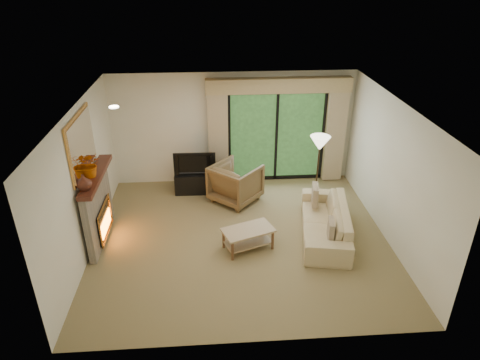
{
  "coord_description": "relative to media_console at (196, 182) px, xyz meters",
  "views": [
    {
      "loc": [
        -0.51,
        -6.74,
        4.71
      ],
      "look_at": [
        0.0,
        0.3,
        1.1
      ],
      "focal_mm": 32.0,
      "sensor_mm": 36.0,
      "label": 1
    }
  ],
  "objects": [
    {
      "name": "media_console",
      "position": [
        0.0,
        0.0,
        0.0
      ],
      "size": [
        0.94,
        0.44,
        0.47
      ],
      "primitive_type": "cube",
      "rotation": [
        0.0,
        0.0,
        -0.02
      ],
      "color": "black",
      "rests_on": "floor"
    },
    {
      "name": "wall_left",
      "position": [
        -1.86,
        -1.95,
        1.07
      ],
      "size": [
        0.0,
        5.0,
        5.0
      ],
      "primitive_type": "plane",
      "rotation": [
        1.57,
        0.0,
        1.57
      ],
      "color": "white",
      "rests_on": "ground"
    },
    {
      "name": "ceiling",
      "position": [
        0.89,
        -1.95,
        2.37
      ],
      "size": [
        5.5,
        5.5,
        0.0
      ],
      "primitive_type": "plane",
      "rotation": [
        3.14,
        0.0,
        0.0
      ],
      "color": "silver",
      "rests_on": "ground"
    },
    {
      "name": "fireplace",
      "position": [
        -1.74,
        -1.75,
        0.45
      ],
      "size": [
        0.24,
        1.7,
        1.37
      ],
      "primitive_type": null,
      "color": "gray",
      "rests_on": "floor"
    },
    {
      "name": "wall_front",
      "position": [
        0.89,
        -4.45,
        1.07
      ],
      "size": [
        5.0,
        0.0,
        5.0
      ],
      "primitive_type": "plane",
      "rotation": [
        -1.57,
        0.0,
        0.0
      ],
      "color": "white",
      "rests_on": "ground"
    },
    {
      "name": "pillow_near",
      "position": [
        2.42,
        -2.54,
        0.29
      ],
      "size": [
        0.16,
        0.37,
        0.36
      ],
      "primitive_type": "cube",
      "rotation": [
        0.0,
        0.0,
        -0.18
      ],
      "color": "brown",
      "rests_on": "sofa"
    },
    {
      "name": "coffee_table",
      "position": [
        0.99,
        -2.26,
        -0.03
      ],
      "size": [
        1.02,
        0.78,
        0.41
      ],
      "primitive_type": null,
      "rotation": [
        0.0,
        0.0,
        0.36
      ],
      "color": "tan",
      "rests_on": "floor"
    },
    {
      "name": "curtain_right",
      "position": [
        3.24,
        0.39,
        0.97
      ],
      "size": [
        0.45,
        0.18,
        2.35
      ],
      "primitive_type": "cube",
      "color": "tan",
      "rests_on": "floor"
    },
    {
      "name": "mirror",
      "position": [
        -1.83,
        -1.75,
        1.72
      ],
      "size": [
        0.07,
        1.45,
        1.02
      ],
      "primitive_type": null,
      "color": "#C8893E",
      "rests_on": "wall_left"
    },
    {
      "name": "vase",
      "position": [
        -1.72,
        -2.33,
        1.27
      ],
      "size": [
        0.28,
        0.28,
        0.27
      ],
      "primitive_type": "imported",
      "rotation": [
        0.0,
        0.0,
        0.11
      ],
      "color": "#482015",
      "rests_on": "fireplace"
    },
    {
      "name": "cornice",
      "position": [
        1.89,
        0.41,
        2.09
      ],
      "size": [
        3.2,
        0.24,
        0.32
      ],
      "primitive_type": "cube",
      "color": "tan",
      "rests_on": "wall_back"
    },
    {
      "name": "wall_right",
      "position": [
        3.64,
        -1.95,
        1.07
      ],
      "size": [
        0.0,
        5.0,
        5.0
      ],
      "primitive_type": "plane",
      "rotation": [
        1.57,
        0.0,
        -1.57
      ],
      "color": "white",
      "rests_on": "ground"
    },
    {
      "name": "tv",
      "position": [
        -0.0,
        0.0,
        0.5
      ],
      "size": [
        0.92,
        0.14,
        0.53
      ],
      "primitive_type": "imported",
      "rotation": [
        0.0,
        0.0,
        -0.02
      ],
      "color": "black",
      "rests_on": "media_console"
    },
    {
      "name": "floor",
      "position": [
        0.89,
        -1.95,
        -0.23
      ],
      "size": [
        5.5,
        5.5,
        0.0
      ],
      "primitive_type": "plane",
      "color": "olive",
      "rests_on": "ground"
    },
    {
      "name": "armchair",
      "position": [
        0.88,
        -0.47,
        0.2
      ],
      "size": [
        1.31,
        1.31,
        0.86
      ],
      "primitive_type": "imported",
      "rotation": [
        0.0,
        0.0,
        2.42
      ],
      "color": "brown",
      "rests_on": "floor"
    },
    {
      "name": "sofa",
      "position": [
        2.5,
        -1.93,
        0.08
      ],
      "size": [
        1.2,
        2.24,
        0.62
      ],
      "primitive_type": "imported",
      "rotation": [
        0.0,
        0.0,
        -1.75
      ],
      "color": "#CAB483",
      "rests_on": "floor"
    },
    {
      "name": "floor_lamp",
      "position": [
        2.6,
        -0.71,
        0.54
      ],
      "size": [
        0.53,
        0.53,
        1.55
      ],
      "primitive_type": null,
      "rotation": [
        0.0,
        0.0,
        0.33
      ],
      "color": "white",
      "rests_on": "floor"
    },
    {
      "name": "sliding_door",
      "position": [
        1.89,
        0.5,
        0.87
      ],
      "size": [
        2.26,
        0.1,
        2.16
      ],
      "primitive_type": null,
      "color": "black",
      "rests_on": "floor"
    },
    {
      "name": "wall_back",
      "position": [
        0.89,
        0.55,
        1.07
      ],
      "size": [
        5.0,
        0.0,
        5.0
      ],
      "primitive_type": "plane",
      "rotation": [
        1.57,
        0.0,
        0.0
      ],
      "color": "white",
      "rests_on": "ground"
    },
    {
      "name": "branches",
      "position": [
        -1.72,
        -1.85,
        1.37
      ],
      "size": [
        0.41,
        0.36,
        0.46
      ],
      "primitive_type": "imported",
      "rotation": [
        0.0,
        0.0,
        0.01
      ],
      "color": "#B85008",
      "rests_on": "fireplace"
    },
    {
      "name": "pillow_far",
      "position": [
        2.42,
        -1.32,
        0.3
      ],
      "size": [
        0.18,
        0.43,
        0.41
      ],
      "primitive_type": "cube",
      "rotation": [
        0.0,
        0.0,
        -0.18
      ],
      "color": "brown",
      "rests_on": "sofa"
    },
    {
      "name": "curtain_left",
      "position": [
        0.54,
        0.39,
        0.97
      ],
      "size": [
        0.45,
        0.18,
        2.35
      ],
      "primitive_type": "cube",
      "color": "tan",
      "rests_on": "floor"
    }
  ]
}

